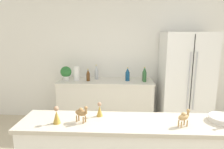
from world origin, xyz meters
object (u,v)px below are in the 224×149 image
back_bottle_0 (144,74)px  fruit_bowl (223,118)px  back_bottle_4 (96,72)px  paper_towel_roll (76,74)px  camel_figurine (81,112)px  wise_man_figurine_crimson (100,110)px  back_bottle_3 (88,75)px  wise_man_figurine_purple (57,116)px  back_bottle_2 (128,74)px  back_bottle_1 (145,75)px  refrigerator (185,81)px  potted_plant (66,73)px  camel_figurine_second (184,117)px

back_bottle_0 → fruit_bowl: size_ratio=1.06×
back_bottle_4 → fruit_bowl: 2.56m
paper_towel_roll → back_bottle_4: size_ratio=0.95×
camel_figurine → wise_man_figurine_crimson: camel_figurine is taller
back_bottle_3 → back_bottle_0: bearing=3.8°
wise_man_figurine_crimson → wise_man_figurine_purple: 0.39m
back_bottle_0 → back_bottle_2: (-0.31, -0.02, 0.00)m
back_bottle_1 → back_bottle_3: size_ratio=1.22×
back_bottle_4 → camel_figurine: back_bottle_4 is taller
refrigerator → back_bottle_3: size_ratio=7.83×
potted_plant → wise_man_figurine_purple: size_ratio=1.74×
back_bottle_2 → camel_figurine_second: camel_figurine_second is taller
back_bottle_1 → wise_man_figurine_crimson: bearing=-108.5°
camel_figurine_second → wise_man_figurine_purple: 1.08m
camel_figurine_second → wise_man_figurine_crimson: (-0.73, 0.18, -0.03)m
back_bottle_2 → fruit_bowl: size_ratio=1.06×
camel_figurine_second → back_bottle_4: bearing=114.3°
wise_man_figurine_crimson → camel_figurine_second: bearing=-13.6°
back_bottle_1 → camel_figurine_second: back_bottle_1 is taller
potted_plant → camel_figurine: size_ratio=1.73×
potted_plant → camel_figurine_second: bearing=-53.1°
back_bottle_2 → potted_plant: bearing=-178.6°
fruit_bowl → camel_figurine: (-1.25, -0.07, 0.06)m
camel_figurine_second → potted_plant: bearing=126.9°
fruit_bowl → camel_figurine_second: (-0.37, -0.11, 0.06)m
wise_man_figurine_purple → potted_plant: bearing=103.5°
potted_plant → back_bottle_3: size_ratio=1.18×
refrigerator → wise_man_figurine_crimson: 2.35m
back_bottle_2 → wise_man_figurine_crimson: (-0.32, -1.97, 0.05)m
refrigerator → back_bottle_0: bearing=173.9°
back_bottle_1 → fruit_bowl: back_bottle_1 is taller
back_bottle_2 → wise_man_figurine_purple: 2.24m
wise_man_figurine_crimson → potted_plant: bearing=114.0°
back_bottle_0 → back_bottle_4: back_bottle_4 is taller
wise_man_figurine_purple → paper_towel_roll: bearing=98.3°
back_bottle_4 → camel_figurine_second: (1.02, -2.26, 0.07)m
fruit_bowl → wise_man_figurine_purple: 1.46m
back_bottle_2 → back_bottle_3: back_bottle_2 is taller
fruit_bowl → camel_figurine_second: camel_figurine_second is taller
refrigerator → back_bottle_1: bearing=-179.4°
refrigerator → camel_figurine: bearing=-126.6°
back_bottle_4 → wise_man_figurine_crimson: 2.10m
wise_man_figurine_crimson → wise_man_figurine_purple: (-0.35, -0.17, 0.01)m
back_bottle_1 → back_bottle_2: (-0.32, 0.07, -0.01)m
back_bottle_4 → back_bottle_2: bearing=-10.7°
wise_man_figurine_crimson → paper_towel_roll: bearing=108.8°
back_bottle_4 → potted_plant: bearing=-165.7°
potted_plant → fruit_bowl: size_ratio=1.13×
camel_figurine → camel_figurine_second: bearing=-2.4°
paper_towel_roll → wise_man_figurine_crimson: 2.06m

